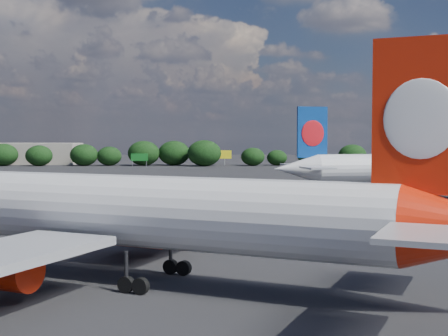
{
  "coord_description": "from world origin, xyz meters",
  "views": [
    {
      "loc": [
        17.37,
        -43.27,
        10.9
      ],
      "look_at": [
        16.0,
        12.0,
        8.0
      ],
      "focal_mm": 50.0,
      "sensor_mm": 36.0,
      "label": 1
    }
  ],
  "objects": [
    {
      "name": "ground",
      "position": [
        0.0,
        60.0,
        0.0
      ],
      "size": [
        500.0,
        500.0,
        0.0
      ],
      "primitive_type": "plane",
      "color": "black",
      "rests_on": "ground"
    },
    {
      "name": "china_southern_airliner",
      "position": [
        48.11,
        71.95,
        4.86
      ],
      "size": [
        48.51,
        46.44,
        15.97
      ],
      "color": "silver",
      "rests_on": "ground"
    },
    {
      "name": "terminal_building",
      "position": [
        -65.0,
        192.0,
        4.0
      ],
      "size": [
        42.0,
        16.0,
        8.0
      ],
      "color": "gray",
      "rests_on": "ground"
    },
    {
      "name": "billboard_yellow",
      "position": [
        12.0,
        182.0,
        3.87
      ],
      "size": [
        5.0,
        0.3,
        5.5
      ],
      "color": "yellow",
      "rests_on": "ground"
    },
    {
      "name": "qantas_airliner",
      "position": [
        10.47,
        2.25,
        5.13
      ],
      "size": [
        49.53,
        47.69,
        16.85
      ],
      "color": "silver",
      "rests_on": "ground"
    },
    {
      "name": "horizon_treeline",
      "position": [
        7.86,
        178.91,
        3.92
      ],
      "size": [
        204.81,
        16.01,
        9.25
      ],
      "color": "black",
      "rests_on": "ground"
    },
    {
      "name": "highway_sign",
      "position": [
        -18.0,
        176.0,
        3.13
      ],
      "size": [
        6.0,
        0.3,
        4.5
      ],
      "color": "#13601D",
      "rests_on": "ground"
    }
  ]
}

